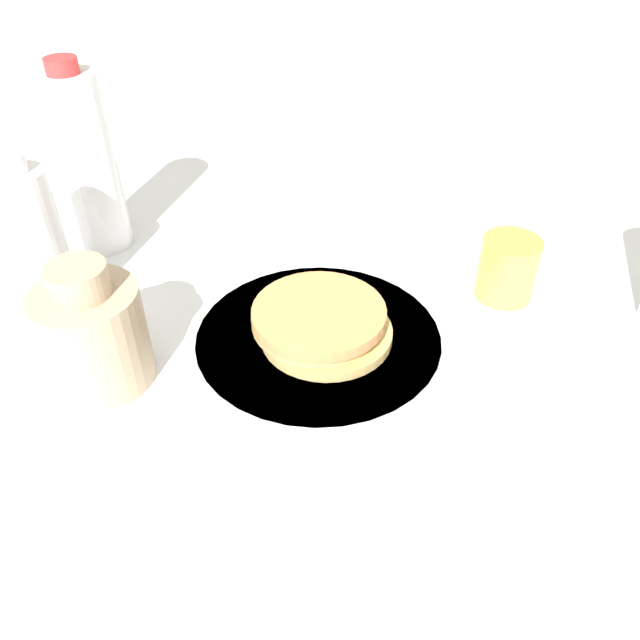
# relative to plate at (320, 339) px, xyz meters

# --- Properties ---
(ground_plane) EXTENTS (4.00, 4.00, 0.00)m
(ground_plane) POSITION_rel_plate_xyz_m (-0.02, 0.00, -0.01)
(ground_plane) COLOR white
(plate) EXTENTS (0.29, 0.29, 0.01)m
(plate) POSITION_rel_plate_xyz_m (0.00, 0.00, 0.00)
(plate) COLOR silver
(plate) RESTS_ON ground_plane
(pancake_stack) EXTENTS (0.15, 0.15, 0.04)m
(pancake_stack) POSITION_rel_plate_xyz_m (-0.00, 0.00, 0.02)
(pancake_stack) COLOR #E0B76A
(pancake_stack) RESTS_ON plate
(juice_glass) EXTENTS (0.07, 0.07, 0.07)m
(juice_glass) POSITION_rel_plate_xyz_m (0.05, -0.23, 0.03)
(juice_glass) COLOR yellow
(juice_glass) RESTS_ON ground_plane
(cream_jug) EXTENTS (0.10, 0.10, 0.13)m
(cream_jug) POSITION_rel_plate_xyz_m (-0.01, 0.23, 0.05)
(cream_jug) COLOR tan
(cream_jug) RESTS_ON ground_plane
(water_bottle_near) EXTENTS (0.07, 0.07, 0.24)m
(water_bottle_near) POSITION_rel_plate_xyz_m (0.26, 0.25, 0.11)
(water_bottle_near) COLOR white
(water_bottle_near) RESTS_ON ground_plane
(water_bottle_mid) EXTENTS (0.06, 0.06, 0.19)m
(water_bottle_mid) POSITION_rel_plate_xyz_m (0.12, 0.29, 0.08)
(water_bottle_mid) COLOR white
(water_bottle_mid) RESTS_ON ground_plane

